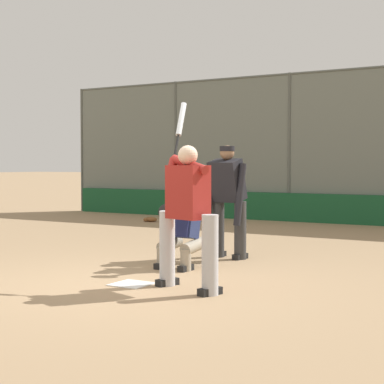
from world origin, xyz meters
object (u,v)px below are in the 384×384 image
at_px(umpire_home, 228,198).
at_px(spare_bat_near_backstop, 192,220).
at_px(fielding_glove_on_dirt, 150,219).
at_px(catcher_behind_plate, 180,226).
at_px(batter_at_plate, 188,212).

distance_m(umpire_home, spare_bat_near_backstop, 6.30).
xyz_separation_m(umpire_home, fielding_glove_on_dirt, (4.44, -4.41, -0.84)).
bearing_deg(umpire_home, catcher_behind_plate, 90.11).
distance_m(spare_bat_near_backstop, fielding_glove_on_dirt, 1.04).
relative_size(umpire_home, spare_bat_near_backstop, 2.22).
height_order(batter_at_plate, fielding_glove_on_dirt, batter_at_plate).
bearing_deg(catcher_behind_plate, spare_bat_near_backstop, -58.48).
bearing_deg(batter_at_plate, catcher_behind_plate, -37.32).
bearing_deg(batter_at_plate, spare_bat_near_backstop, -41.97).
xyz_separation_m(catcher_behind_plate, umpire_home, (-0.12, -1.13, 0.33)).
height_order(catcher_behind_plate, spare_bat_near_backstop, catcher_behind_plate).
distance_m(catcher_behind_plate, umpire_home, 1.19).
bearing_deg(catcher_behind_plate, fielding_glove_on_dirt, -50.11).
height_order(catcher_behind_plate, umpire_home, umpire_home).
relative_size(catcher_behind_plate, umpire_home, 0.66).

